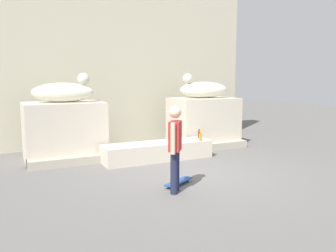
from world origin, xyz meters
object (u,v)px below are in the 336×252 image
(bottle_orange, at_px, (200,137))
(skater, at_px, (175,145))
(bottle_brown, at_px, (199,134))
(skateboard, at_px, (179,182))
(statue_reclining_right, at_px, (203,89))
(bottle_green, at_px, (174,138))
(statue_reclining_left, at_px, (64,92))

(bottle_orange, bearing_deg, skater, -130.92)
(skater, xyz_separation_m, bottle_brown, (2.19, 2.70, -0.33))
(skateboard, bearing_deg, bottle_brown, -158.76)
(statue_reclining_right, height_order, bottle_green, statue_reclining_right)
(statue_reclining_left, distance_m, skateboard, 4.17)
(statue_reclining_left, xyz_separation_m, bottle_green, (2.55, -1.42, -1.22))
(statue_reclining_left, distance_m, bottle_green, 3.16)
(skater, relative_size, bottle_brown, 5.88)
(statue_reclining_right, bearing_deg, skater, 62.93)
(skateboard, relative_size, bottle_brown, 2.80)
(statue_reclining_right, relative_size, bottle_green, 5.31)
(statue_reclining_left, bearing_deg, bottle_brown, -4.40)
(skateboard, relative_size, bottle_green, 2.51)
(skater, bearing_deg, skateboard, -179.69)
(bottle_brown, bearing_deg, bottle_green, -161.63)
(bottle_brown, height_order, bottle_orange, bottle_brown)
(bottle_green, xyz_separation_m, bottle_orange, (0.79, -0.08, -0.02))
(skater, relative_size, skateboard, 2.10)
(skateboard, distance_m, bottle_green, 2.25)
(skateboard, height_order, bottle_green, bottle_green)
(bottle_green, bearing_deg, bottle_orange, -5.50)
(statue_reclining_left, xyz_separation_m, statue_reclining_right, (4.34, 0.01, 0.00))
(bottle_brown, bearing_deg, statue_reclining_left, 162.94)
(bottle_green, relative_size, bottle_orange, 1.18)
(statue_reclining_right, bearing_deg, bottle_orange, 67.47)
(statue_reclining_right, height_order, skateboard, statue_reclining_right)
(skater, bearing_deg, bottle_green, -169.26)
(statue_reclining_left, distance_m, bottle_brown, 3.90)
(skater, xyz_separation_m, bottle_green, (1.20, 2.37, -0.32))
(statue_reclining_right, distance_m, bottle_brown, 1.84)
(statue_reclining_right, height_order, bottle_orange, statue_reclining_right)
(skater, bearing_deg, statue_reclining_left, -122.79)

